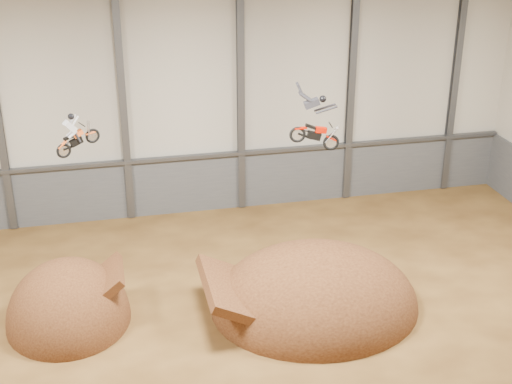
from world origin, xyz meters
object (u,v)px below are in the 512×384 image
takeoff_ramp (70,320)px  fmx_rider_b (313,118)px  landing_ramp (315,307)px  fmx_rider_a (79,129)px

takeoff_ramp → fmx_rider_b: fmx_rider_b is taller
takeoff_ramp → landing_ramp: 11.31m
takeoff_ramp → fmx_rider_b: size_ratio=2.07×
takeoff_ramp → landing_ramp: (11.22, -1.40, 0.00)m
landing_ramp → fmx_rider_b: bearing=84.7°
landing_ramp → fmx_rider_b: (0.17, 1.81, 8.68)m
fmx_rider_a → fmx_rider_b: 10.15m
takeoff_ramp → fmx_rider_a: size_ratio=3.17×
fmx_rider_a → fmx_rider_b: fmx_rider_b is taller
landing_ramp → fmx_rider_a: size_ratio=4.83×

